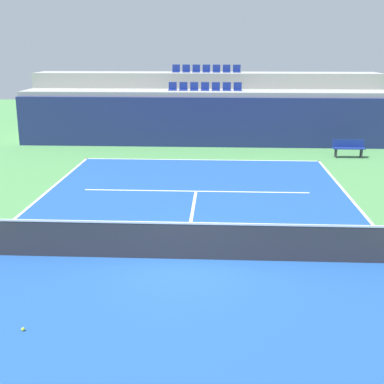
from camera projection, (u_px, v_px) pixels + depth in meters
name	position (u px, v px, depth m)	size (l,w,h in m)	color
ground_plane	(184.00, 259.00, 13.22)	(80.00, 80.00, 0.00)	#4C8C4C
court_surface	(184.00, 259.00, 13.22)	(11.00, 24.00, 0.01)	#1E4C99
baseline_far	(201.00, 160.00, 24.72)	(11.00, 0.10, 0.00)	white
service_line_far	(196.00, 191.00, 19.38)	(8.26, 0.10, 0.00)	white
centre_service_line	(191.00, 219.00, 16.30)	(0.10, 6.40, 0.00)	white
back_wall	(204.00, 122.00, 27.67)	(19.85, 0.30, 2.58)	navy
stands_tier_lower	(205.00, 117.00, 28.94)	(19.85, 2.40, 2.83)	#9E9E99
stands_tier_upper	(206.00, 104.00, 31.13)	(19.85, 2.40, 3.68)	#9E9E99
seating_row_lower	(205.00, 88.00, 28.62)	(3.98, 0.44, 0.44)	navy
seating_row_upper	(206.00, 70.00, 30.70)	(3.98, 0.44, 0.44)	navy
tennis_net	(184.00, 240.00, 13.08)	(11.08, 0.08, 1.07)	black
player_bench	(349.00, 147.00, 25.21)	(1.50, 0.40, 0.85)	navy
tennis_ball_1	(23.00, 329.00, 9.87)	(0.07, 0.07, 0.07)	#CCE033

